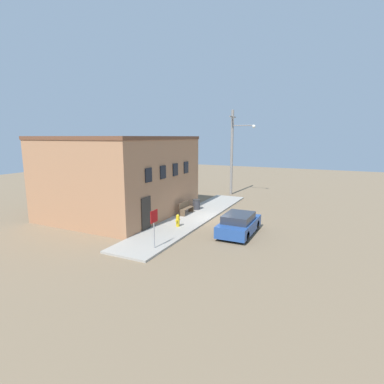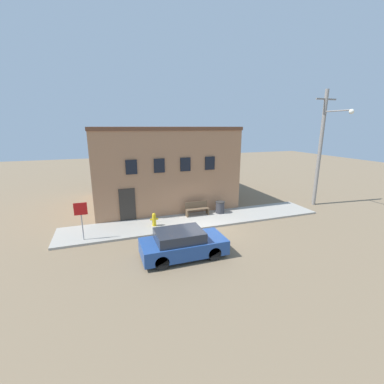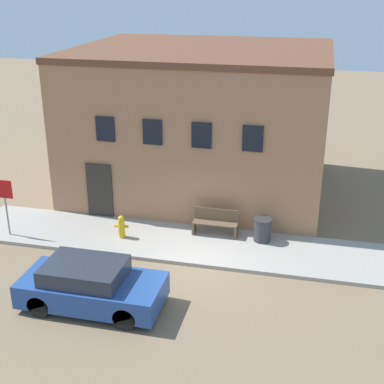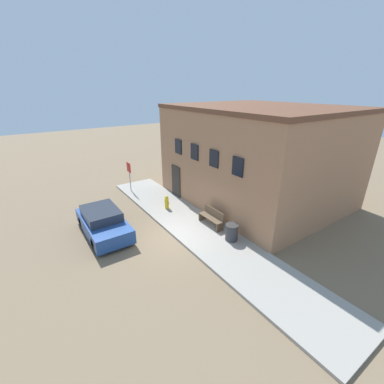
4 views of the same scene
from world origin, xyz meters
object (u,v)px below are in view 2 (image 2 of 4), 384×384
(fire_hydrant, at_px, (154,219))
(stop_sign, at_px, (81,214))
(bench, at_px, (197,209))
(utility_pole, at_px, (322,146))
(parked_car, at_px, (182,244))
(trash_bin, at_px, (220,207))

(fire_hydrant, xyz_separation_m, stop_sign, (-3.95, -0.72, 1.03))
(bench, bearing_deg, utility_pole, -3.10)
(stop_sign, distance_m, parked_car, 5.65)
(bench, bearing_deg, parked_car, -117.51)
(fire_hydrant, relative_size, parked_car, 0.20)
(utility_pole, bearing_deg, parked_car, -160.16)
(stop_sign, height_order, utility_pole, utility_pole)
(trash_bin, bearing_deg, utility_pole, -3.01)
(utility_pole, xyz_separation_m, parked_car, (-12.28, -4.43, -3.94))
(fire_hydrant, bearing_deg, bench, 17.20)
(bench, xyz_separation_m, trash_bin, (1.67, -0.10, -0.04))
(utility_pole, distance_m, parked_car, 13.63)
(stop_sign, bearing_deg, trash_bin, 10.30)
(stop_sign, distance_m, bench, 7.37)
(fire_hydrant, relative_size, stop_sign, 0.40)
(stop_sign, relative_size, trash_bin, 2.51)
(trash_bin, xyz_separation_m, utility_pole, (8.02, -0.42, 4.05))
(stop_sign, relative_size, parked_car, 0.52)
(bench, bearing_deg, fire_hydrant, -162.80)
(fire_hydrant, xyz_separation_m, utility_pole, (12.84, 0.45, 4.06))
(bench, distance_m, parked_car, 5.59)
(fire_hydrant, height_order, stop_sign, stop_sign)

